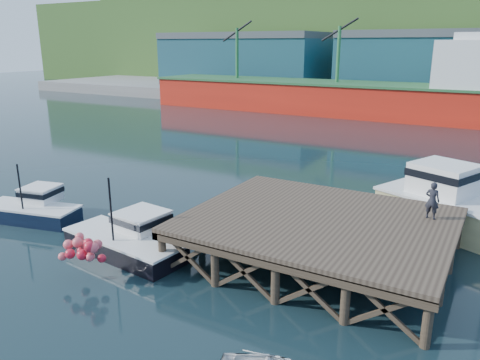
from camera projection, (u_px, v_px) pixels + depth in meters
The scene contains 10 objects.
ground at pixel (221, 236), 25.34m from camera, with size 300.00×300.00×0.00m, color black.
wharf at pixel (318, 222), 22.00m from camera, with size 12.00×10.00×2.62m.
far_quay at pixel (430, 97), 83.30m from camera, with size 160.00×40.00×2.00m, color gray.
warehouse_left at pixel (245, 62), 94.37m from camera, with size 32.00×16.00×9.00m, color navy.
warehouse_mid at pixel (429, 66), 77.61m from camera, with size 28.00×16.00×9.00m, color navy.
cargo_ship at pixel (346, 92), 68.41m from camera, with size 55.50×10.00×13.75m.
hillside at pixel (456, 40), 105.47m from camera, with size 220.00×50.00×22.00m, color #2D511E.
boat_navy at pixel (33, 208), 27.56m from camera, with size 6.07×3.82×3.60m.
boat_black at pixel (129, 238), 23.17m from camera, with size 6.85×5.72×4.10m.
dockworker at pixel (432, 200), 21.74m from camera, with size 0.65×0.43×1.78m, color black.
Camera 1 is at (12.59, -19.84, 10.01)m, focal length 35.00 mm.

